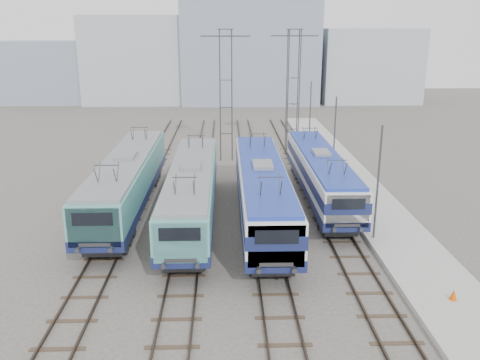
% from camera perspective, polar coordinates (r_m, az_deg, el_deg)
% --- Properties ---
extents(ground, '(160.00, 160.00, 0.00)m').
position_cam_1_polar(ground, '(28.15, -1.39, -8.83)').
color(ground, '#514C47').
extents(platform, '(4.00, 70.00, 0.30)m').
position_cam_1_polar(platform, '(36.94, 14.59, -2.77)').
color(platform, '#9E9E99').
rests_on(platform, ground).
extents(locomotive_far_left, '(2.96, 18.72, 3.52)m').
position_cam_1_polar(locomotive_far_left, '(35.10, -12.57, 0.08)').
color(locomotive_far_left, '#161E4C').
rests_on(locomotive_far_left, ground).
extents(locomotive_center_left, '(2.86, 18.03, 3.39)m').
position_cam_1_polar(locomotive_center_left, '(32.49, -5.44, -1.08)').
color(locomotive_center_left, '#161E4C').
rests_on(locomotive_center_left, ground).
extents(locomotive_center_right, '(2.94, 18.60, 3.50)m').
position_cam_1_polar(locomotive_center_right, '(32.14, 2.54, -0.98)').
color(locomotive_center_right, '#161E4C').
rests_on(locomotive_center_right, ground).
extents(locomotive_far_right, '(2.72, 17.17, 3.23)m').
position_cam_1_polar(locomotive_far_right, '(36.87, 9.05, 0.88)').
color(locomotive_far_right, '#161E4C').
rests_on(locomotive_far_right, ground).
extents(catenary_tower_west, '(4.50, 1.20, 12.00)m').
position_cam_1_polar(catenary_tower_west, '(47.71, -1.59, 10.12)').
color(catenary_tower_west, '#3F4247').
rests_on(catenary_tower_west, ground).
extents(catenary_tower_east, '(4.50, 1.20, 12.00)m').
position_cam_1_polar(catenary_tower_east, '(50.13, 5.98, 10.36)').
color(catenary_tower_east, '#3F4247').
rests_on(catenary_tower_east, ground).
extents(mast_front, '(0.12, 0.12, 7.00)m').
position_cam_1_polar(mast_front, '(30.00, 15.20, -0.61)').
color(mast_front, '#3F4247').
rests_on(mast_front, ground).
extents(mast_mid, '(0.12, 0.12, 7.00)m').
position_cam_1_polar(mast_mid, '(41.25, 10.53, 4.37)').
color(mast_mid, '#3F4247').
rests_on(mast_mid, ground).
extents(mast_rear, '(0.12, 0.12, 7.00)m').
position_cam_1_polar(mast_rear, '(52.83, 7.87, 7.18)').
color(mast_rear, '#3F4247').
rests_on(mast_rear, ground).
extents(safety_cone, '(0.34, 0.34, 0.50)m').
position_cam_1_polar(safety_cone, '(25.47, 22.85, -11.78)').
color(safety_cone, '#D94B00').
rests_on(safety_cone, platform).
extents(building_west, '(18.00, 12.00, 14.00)m').
position_cam_1_polar(building_west, '(88.65, -10.98, 13.14)').
color(building_west, '#A0AAB3').
rests_on(building_west, ground).
extents(building_center, '(22.00, 14.00, 18.00)m').
position_cam_1_polar(building_center, '(87.54, 1.04, 14.70)').
color(building_center, gray).
rests_on(building_center, ground).
extents(building_east, '(16.00, 12.00, 12.00)m').
position_cam_1_polar(building_east, '(90.85, 14.05, 12.40)').
color(building_east, '#A0AAB3').
rests_on(building_east, ground).
extents(building_far_west, '(14.00, 10.00, 10.00)m').
position_cam_1_polar(building_far_west, '(92.66, -20.92, 11.26)').
color(building_far_west, gray).
rests_on(building_far_west, ground).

